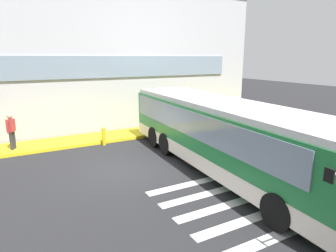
{
  "coord_description": "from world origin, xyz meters",
  "views": [
    {
      "loc": [
        -3.75,
        -10.31,
        4.33
      ],
      "look_at": [
        1.97,
        0.16,
        1.5
      ],
      "focal_mm": 31.07,
      "sensor_mm": 36.0,
      "label": 1
    }
  ],
  "objects": [
    {
      "name": "bus_main_foreground",
      "position": [
        3.28,
        -1.86,
        1.34
      ],
      "size": [
        3.54,
        11.93,
        2.7
      ],
      "color": "#1E7238",
      "rests_on": "ground"
    },
    {
      "name": "boarding_curb",
      "position": [
        0.0,
        4.8,
        0.07
      ],
      "size": [
        26.75,
        2.0,
        0.15
      ],
      "primitive_type": "cube",
      "color": "yellow",
      "rests_on": "ground"
    },
    {
      "name": "terminal_building",
      "position": [
        -0.7,
        11.64,
        4.27
      ],
      "size": [
        24.55,
        13.8,
        8.55
      ],
      "color": "#B7B7BC",
      "rests_on": "ground"
    },
    {
      "name": "passenger_by_doorway",
      "position": [
        -3.88,
        4.52,
        1.08
      ],
      "size": [
        0.39,
        0.51,
        1.68
      ],
      "color": "#2D2D33",
      "rests_on": "boarding_curb"
    },
    {
      "name": "bay_paint_stripes",
      "position": [
        2.0,
        -4.2,
        0.0
      ],
      "size": [
        4.4,
        3.96,
        0.01
      ],
      "color": "silver",
      "rests_on": "ground"
    },
    {
      "name": "safety_bollard_yellow",
      "position": [
        0.16,
        3.6,
        0.45
      ],
      "size": [
        0.18,
        0.18,
        0.9
      ],
      "primitive_type": "cylinder",
      "color": "yellow",
      "rests_on": "ground"
    },
    {
      "name": "ground_plane",
      "position": [
        0.0,
        0.0,
        -0.01
      ],
      "size": [
        80.0,
        90.0,
        0.02
      ],
      "primitive_type": "cube",
      "color": "#232326",
      "rests_on": "ground"
    }
  ]
}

